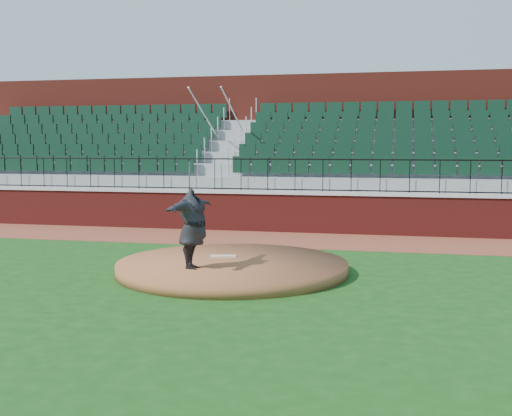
# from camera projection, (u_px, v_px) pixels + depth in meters

# --- Properties ---
(ground) EXTENTS (90.00, 90.00, 0.00)m
(ground) POSITION_uv_depth(u_px,v_px,m) (240.00, 276.00, 13.50)
(ground) COLOR #144212
(ground) RESTS_ON ground
(warning_track) EXTENTS (34.00, 3.20, 0.01)m
(warning_track) POSITION_uv_depth(u_px,v_px,m) (286.00, 239.00, 18.74)
(warning_track) COLOR brown
(warning_track) RESTS_ON ground
(field_wall) EXTENTS (34.00, 0.35, 1.20)m
(field_wall) POSITION_uv_depth(u_px,v_px,m) (295.00, 213.00, 20.23)
(field_wall) COLOR maroon
(field_wall) RESTS_ON ground
(wall_cap) EXTENTS (34.00, 0.45, 0.10)m
(wall_cap) POSITION_uv_depth(u_px,v_px,m) (295.00, 193.00, 20.17)
(wall_cap) COLOR #B7B7B7
(wall_cap) RESTS_ON field_wall
(wall_railing) EXTENTS (34.00, 0.05, 1.00)m
(wall_railing) POSITION_uv_depth(u_px,v_px,m) (295.00, 175.00, 20.11)
(wall_railing) COLOR black
(wall_railing) RESTS_ON wall_cap
(seating_stands) EXTENTS (34.00, 5.10, 4.60)m
(seating_stands) POSITION_uv_depth(u_px,v_px,m) (308.00, 158.00, 22.71)
(seating_stands) COLOR gray
(seating_stands) RESTS_ON ground
(concourse_wall) EXTENTS (34.00, 0.50, 5.50)m
(concourse_wall) POSITION_uv_depth(u_px,v_px,m) (318.00, 145.00, 25.38)
(concourse_wall) COLOR maroon
(concourse_wall) RESTS_ON ground
(pitchers_mound) EXTENTS (4.97, 4.97, 0.25)m
(pitchers_mound) POSITION_uv_depth(u_px,v_px,m) (232.00, 267.00, 13.87)
(pitchers_mound) COLOR brown
(pitchers_mound) RESTS_ON ground
(pitching_rubber) EXTENTS (0.59, 0.28, 0.04)m
(pitching_rubber) POSITION_uv_depth(u_px,v_px,m) (223.00, 256.00, 14.40)
(pitching_rubber) COLOR silver
(pitching_rubber) RESTS_ON pitchers_mound
(pitcher) EXTENTS (0.72, 2.05, 1.63)m
(pitcher) POSITION_uv_depth(u_px,v_px,m) (193.00, 229.00, 12.98)
(pitcher) COLOR black
(pitcher) RESTS_ON pitchers_mound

